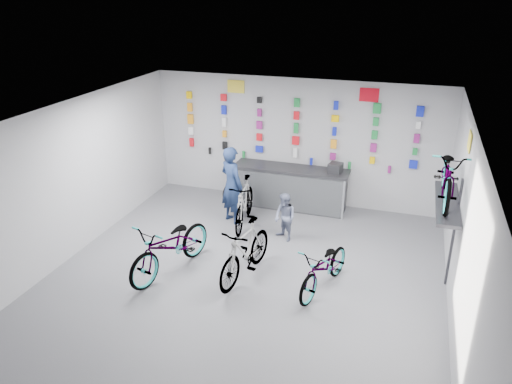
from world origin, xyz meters
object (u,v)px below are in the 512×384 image
(counter, at_px, (290,188))
(bike_service, at_px, (244,203))
(clerk, at_px, (232,185))
(bike_center, at_px, (245,251))
(customer, at_px, (285,217))
(bike_right, at_px, (325,268))
(bike_left, at_px, (171,246))

(counter, distance_m, bike_service, 1.45)
(clerk, bearing_deg, bike_center, 147.52)
(bike_center, bearing_deg, counter, 100.10)
(counter, height_order, bike_center, bike_center)
(bike_service, bearing_deg, bike_center, -77.91)
(counter, relative_size, customer, 2.64)
(bike_right, distance_m, customer, 1.94)
(bike_center, height_order, bike_service, bike_center)
(bike_center, xyz_separation_m, bike_right, (1.44, 0.04, -0.10))
(bike_right, bearing_deg, clerk, 156.37)
(bike_right, xyz_separation_m, customer, (-1.13, 1.58, 0.07))
(counter, relative_size, bike_center, 1.52)
(bike_center, distance_m, customer, 1.64)
(counter, xyz_separation_m, clerk, (-1.05, -1.14, 0.39))
(bike_left, xyz_separation_m, customer, (1.66, 1.87, -0.03))
(bike_left, distance_m, bike_right, 2.81)
(customer, bearing_deg, bike_left, -95.50)
(bike_center, xyz_separation_m, clerk, (-1.04, 2.11, 0.34))
(clerk, bearing_deg, bike_service, -168.08)
(clerk, bearing_deg, customer, -168.96)
(clerk, height_order, customer, clerk)
(bike_right, height_order, customer, customer)
(clerk, xyz_separation_m, customer, (1.35, -0.50, -0.36))
(counter, relative_size, bike_service, 1.52)
(counter, height_order, bike_service, bike_service)
(bike_service, bearing_deg, counter, 52.71)
(counter, xyz_separation_m, bike_right, (1.43, -3.21, -0.05))
(bike_service, distance_m, clerk, 0.49)
(bike_right, bearing_deg, bike_left, -157.80)
(bike_left, height_order, bike_right, bike_left)
(bike_left, xyz_separation_m, bike_center, (1.35, 0.26, -0.00))
(counter, xyz_separation_m, bike_service, (-0.72, -1.25, 0.05))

